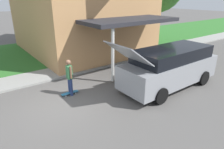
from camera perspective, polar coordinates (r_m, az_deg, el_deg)
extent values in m
plane|color=#54514F|center=(8.47, -13.30, -8.46)|extent=(120.00, 120.00, 0.00)
cube|color=#2D6B28|center=(17.71, -6.15, 7.99)|extent=(10.00, 80.00, 0.08)
cube|color=gray|center=(14.21, 3.01, 4.74)|extent=(1.80, 80.00, 0.10)
cube|color=tan|center=(16.50, -9.50, 17.81)|extent=(9.72, 7.89, 6.16)
cube|color=#28282D|center=(11.59, 4.93, 15.17)|extent=(2.60, 5.52, 0.20)
cylinder|color=silver|center=(9.81, 0.20, 5.43)|extent=(0.16, 0.16, 2.70)
cylinder|color=brown|center=(13.29, -10.43, 13.58)|extent=(0.36, 0.36, 4.62)
cylinder|color=brown|center=(18.00, 12.11, 14.02)|extent=(0.36, 0.36, 3.72)
cube|color=gray|center=(9.91, 16.02, 1.02)|extent=(1.86, 5.14, 1.07)
cube|color=black|center=(9.77, 16.98, 5.69)|extent=(1.71, 4.01, 0.57)
cylinder|color=black|center=(11.77, 17.22, 1.74)|extent=(0.24, 0.71, 0.71)
cylinder|color=black|center=(10.91, 24.62, -0.88)|extent=(0.24, 0.71, 0.71)
cylinder|color=black|center=(9.52, 5.58, -2.05)|extent=(0.24, 0.71, 0.71)
cylinder|color=black|center=(8.43, 13.69, -5.88)|extent=(0.24, 0.71, 0.71)
cube|color=gray|center=(7.67, 4.75, 6.01)|extent=(1.63, 1.23, 0.88)
cylinder|color=navy|center=(9.14, -12.02, -3.25)|extent=(0.13, 0.13, 0.78)
cylinder|color=navy|center=(9.00, -11.56, -3.62)|extent=(0.13, 0.13, 0.78)
cube|color=#337042|center=(8.80, -12.13, 0.66)|extent=(0.25, 0.20, 0.60)
sphere|color=brown|center=(8.66, -12.36, 3.43)|extent=(0.22, 0.22, 0.22)
cylinder|color=brown|center=(8.93, -12.59, 1.15)|extent=(0.09, 0.09, 0.53)
cylinder|color=brown|center=(8.65, -11.70, 0.56)|extent=(0.09, 0.09, 0.53)
cube|color=#236B99|center=(9.21, -11.95, -5.11)|extent=(0.21, 0.78, 0.02)
cylinder|color=silver|center=(9.41, -10.83, -4.87)|extent=(0.03, 0.06, 0.06)
cylinder|color=silver|center=(9.25, -10.31, -5.29)|extent=(0.03, 0.06, 0.06)
cylinder|color=silver|center=(9.24, -13.54, -5.62)|extent=(0.03, 0.06, 0.06)
cylinder|color=silver|center=(9.08, -13.05, -6.07)|extent=(0.03, 0.06, 0.06)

